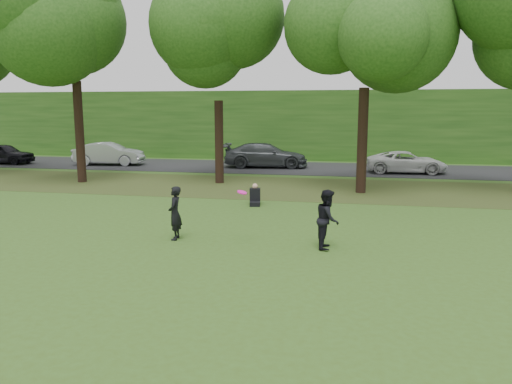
% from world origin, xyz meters
% --- Properties ---
extents(ground, '(120.00, 120.00, 0.00)m').
position_xyz_m(ground, '(0.00, 0.00, 0.00)').
color(ground, '#37531A').
rests_on(ground, ground).
extents(leaf_litter, '(60.00, 7.00, 0.01)m').
position_xyz_m(leaf_litter, '(0.00, 13.00, 0.01)').
color(leaf_litter, '#3E3516').
rests_on(leaf_litter, ground).
extents(street, '(70.00, 7.00, 0.02)m').
position_xyz_m(street, '(0.00, 21.00, 0.01)').
color(street, black).
rests_on(street, ground).
extents(far_hedge, '(70.00, 3.00, 5.00)m').
position_xyz_m(far_hedge, '(0.00, 27.00, 2.50)').
color(far_hedge, '#1F4814').
rests_on(far_hedge, ground).
extents(player_left, '(0.46, 0.62, 1.55)m').
position_xyz_m(player_left, '(-1.27, 2.98, 0.77)').
color(player_left, black).
rests_on(player_left, ground).
extents(player_right, '(0.61, 0.78, 1.61)m').
position_xyz_m(player_right, '(3.08, 2.94, 0.80)').
color(player_right, black).
rests_on(player_right, ground).
extents(parked_cars, '(39.65, 3.75, 1.54)m').
position_xyz_m(parked_cars, '(-1.30, 20.29, 0.74)').
color(parked_cars, black).
rests_on(parked_cars, street).
extents(frisbee, '(0.37, 0.37, 0.11)m').
position_xyz_m(frisbee, '(0.76, 2.77, 1.48)').
color(frisbee, '#FB15AB').
rests_on(frisbee, ground).
extents(seated_person, '(0.54, 0.79, 0.83)m').
position_xyz_m(seated_person, '(-0.08, 8.60, 0.31)').
color(seated_person, black).
rests_on(seated_person, ground).
extents(tree_line, '(55.30, 7.90, 12.31)m').
position_xyz_m(tree_line, '(-0.34, 12.94, 7.84)').
color(tree_line, black).
rests_on(tree_line, ground).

